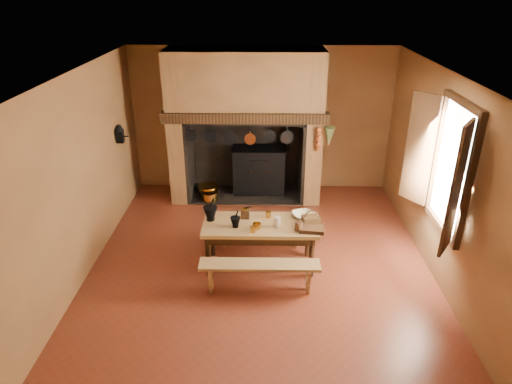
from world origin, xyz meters
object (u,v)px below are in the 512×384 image
at_px(work_table, 260,230).
at_px(wicker_basket, 311,220).
at_px(bench_front, 260,271).
at_px(coffee_grinder, 245,213).
at_px(iron_range, 259,170).
at_px(mixing_bowl, 303,215).

relative_size(work_table, wicker_basket, 6.21).
height_order(work_table, wicker_basket, wicker_basket).
xyz_separation_m(bench_front, coffee_grinder, (-0.22, 0.80, 0.44)).
xyz_separation_m(iron_range, mixing_bowl, (0.67, -2.39, 0.26)).
height_order(work_table, coffee_grinder, coffee_grinder).
xyz_separation_m(work_table, mixing_bowl, (0.63, 0.19, 0.15)).
distance_m(bench_front, mixing_bowl, 1.11).
relative_size(bench_front, mixing_bowl, 5.33).
height_order(coffee_grinder, mixing_bowl, coffee_grinder).
bearing_deg(work_table, coffee_grinder, 142.78).
bearing_deg(wicker_basket, work_table, 167.30).
xyz_separation_m(iron_range, bench_front, (0.04, -3.22, -0.14)).
bearing_deg(bench_front, wicker_basket, 40.49).
relative_size(iron_range, wicker_basket, 6.06).
xyz_separation_m(iron_range, coffee_grinder, (-0.18, -2.42, 0.30)).
bearing_deg(mixing_bowl, bench_front, -127.08).
relative_size(coffee_grinder, mixing_bowl, 0.63).
xyz_separation_m(work_table, coffee_grinder, (-0.22, 0.17, 0.18)).
relative_size(work_table, mixing_bowl, 5.41).
height_order(iron_range, bench_front, iron_range).
xyz_separation_m(work_table, wicker_basket, (0.72, -0.02, 0.19)).
height_order(mixing_bowl, wicker_basket, wicker_basket).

